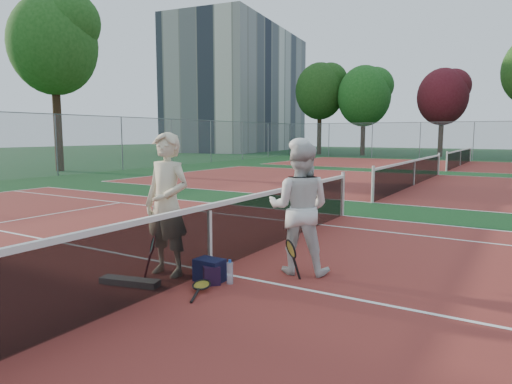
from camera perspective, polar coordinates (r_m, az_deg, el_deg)
ground at (r=6.91m, az=-5.75°, el=-9.86°), size 130.00×130.00×0.00m
court_main at (r=6.91m, az=-5.75°, el=-9.84°), size 23.77×10.97×0.01m
court_far_a at (r=19.29m, az=19.10°, el=0.82°), size 23.77×10.97×0.01m
court_far_b at (r=32.57m, az=24.14°, el=3.05°), size 23.77×10.97×0.01m
net_main at (r=6.78m, az=-5.80°, el=-5.74°), size 0.10×10.98×1.02m
net_far_a at (r=19.24m, az=19.16°, el=2.32°), size 0.10×10.98×1.02m
net_far_b at (r=32.55m, az=24.18°, el=3.93°), size 0.10×10.98×1.02m
fence_back at (r=39.47m, az=25.53°, el=5.77°), size 32.00×0.06×3.00m
fence_left at (r=23.32m, az=-27.90°, el=5.11°), size 0.06×54.50×3.00m
apartment_block at (r=58.99m, az=-1.84°, el=12.56°), size 12.96×23.18×15.00m
player_a at (r=6.64m, az=-11.05°, el=-1.56°), size 0.75×0.49×2.06m
player_b at (r=6.67m, az=5.44°, el=-2.04°), size 1.09×0.95×1.91m
racket_red at (r=6.72m, az=-12.78°, el=-7.90°), size 0.33×0.31×0.59m
racket_black_held at (r=6.40m, az=4.38°, el=-8.52°), size 0.35×0.33×0.58m
racket_spare at (r=6.11m, az=-6.82°, el=-11.66°), size 0.47×0.66×0.11m
sports_bag_navy at (r=6.43m, az=-5.82°, el=-9.69°), size 0.40×0.28×0.31m
sports_bag_purple at (r=6.37m, az=-5.68°, el=-10.14°), size 0.38×0.38×0.26m
net_cover_canvas at (r=6.51m, az=-15.50°, el=-10.76°), size 0.87×0.39×0.09m
water_bottle at (r=6.31m, az=-3.28°, el=-10.10°), size 0.09×0.09×0.30m
tree_back_0 at (r=46.94m, az=8.00°, el=12.34°), size 4.88×4.88×9.09m
tree_back_1 at (r=45.50m, az=13.35°, el=11.56°), size 5.02×5.02×8.51m
tree_back_maroon at (r=44.50m, az=22.30°, el=10.93°), size 4.38×4.38×7.84m
tree_left_1 at (r=27.89m, az=-23.99°, el=16.37°), size 4.62×4.62×9.44m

